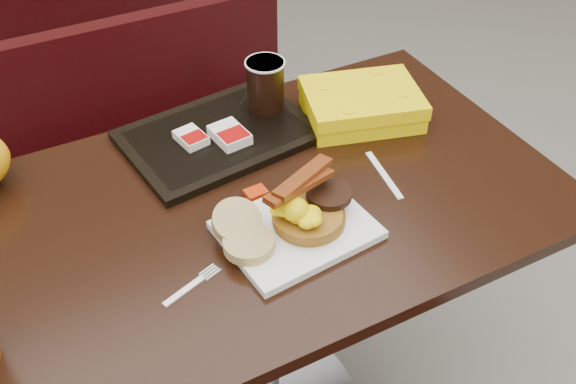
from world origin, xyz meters
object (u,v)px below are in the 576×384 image
bench_near_n (155,161)px  hashbrown_sleeve_left (191,138)px  clamshell (362,104)px  tray (218,136)px  coffee_cup_far (265,85)px  table_near (256,325)px  platter (297,230)px  hashbrown_sleeve_right (230,135)px  fork (184,291)px  bench_far_s (61,3)px  knife (384,175)px  pancake_stack (309,216)px

bench_near_n → hashbrown_sleeve_left: (-0.03, -0.49, 0.42)m
hashbrown_sleeve_left → clamshell: 0.38m
tray → coffee_cup_far: 0.15m
bench_near_n → clamshell: clamshell is taller
clamshell → table_near: bearing=-141.3°
bench_near_n → platter: 0.91m
hashbrown_sleeve_left → coffee_cup_far: size_ratio=0.61×
table_near → tray: (0.03, 0.21, 0.38)m
clamshell → platter: bearing=-123.7°
table_near → hashbrown_sleeve_right: (0.04, 0.18, 0.40)m
fork → bench_far_s: bearing=65.4°
bench_near_n → bench_far_s: bearing=90.0°
tray → clamshell: clamshell is taller
table_near → bench_near_n: 0.70m
bench_near_n → knife: size_ratio=6.60×
fork → clamshell: 0.61m
bench_near_n → bench_far_s: 1.20m
platter → pancake_stack: bearing=-1.1°
bench_far_s → clamshell: 1.84m
knife → table_near: bearing=-91.7°
fork → hashbrown_sleeve_left: (0.16, 0.36, 0.03)m
pancake_stack → coffee_cup_far: (0.09, 0.37, 0.04)m
tray → hashbrown_sleeve_right: 0.04m
tray → hashbrown_sleeve_left: bearing=175.8°
fork → coffee_cup_far: 0.54m
bench_far_s → table_near: bearing=-90.0°
bench_far_s → hashbrown_sleeve_left: 1.74m
tray → hashbrown_sleeve_right: (0.01, -0.03, 0.02)m
fork → tray: 0.42m
pancake_stack → knife: (0.20, 0.06, -0.03)m
table_near → pancake_stack: (0.07, -0.11, 0.40)m
coffee_cup_far → hashbrown_sleeve_left: bearing=-167.1°
bench_far_s → coffee_cup_far: coffee_cup_far is taller
tray → hashbrown_sleeve_right: hashbrown_sleeve_right is taller
bench_near_n → knife: knife is taller
bench_near_n → knife: (0.27, -0.75, 0.39)m
hashbrown_sleeve_right → coffee_cup_far: coffee_cup_far is taller
table_near → knife: bearing=-10.5°
platter → fork: size_ratio=2.26×
platter → hashbrown_sleeve_right: (-0.00, 0.29, 0.02)m
bench_near_n → platter: size_ratio=3.86×
bench_near_n → fork: bearing=-102.6°
pancake_stack → fork: (-0.26, -0.04, -0.03)m
hashbrown_sleeve_right → clamshell: clamshell is taller
fork → clamshell: size_ratio=0.47×
table_near → hashbrown_sleeve_left: (-0.03, 0.21, 0.40)m
bench_far_s → knife: size_ratio=6.60×
pancake_stack → bench_far_s: bearing=91.9°
clamshell → hashbrown_sleeve_right: bearing=-171.2°
hashbrown_sleeve_left → fork: bearing=-124.0°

